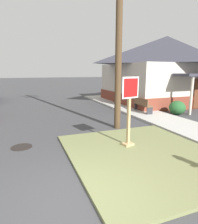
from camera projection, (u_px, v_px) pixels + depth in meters
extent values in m
plane|color=#3D3D3F|center=(77.00, 203.00, 3.93)|extent=(160.00, 160.00, 0.00)
cube|color=olive|center=(143.00, 154.00, 6.16)|extent=(4.44, 5.06, 0.08)
cube|color=#B2AFA8|center=(148.00, 114.00, 11.65)|extent=(2.20, 18.80, 0.12)
cube|color=tan|center=(129.00, 113.00, 6.55)|extent=(0.11, 0.11, 2.25)
cube|color=tan|center=(128.00, 144.00, 6.77)|extent=(0.41, 0.35, 0.08)
cube|color=white|center=(131.00, 88.00, 6.34)|extent=(0.68, 0.17, 0.69)
cube|color=red|center=(131.00, 88.00, 6.32)|extent=(0.58, 0.15, 0.59)
cylinder|color=black|center=(22.00, 147.00, 6.80)|extent=(0.70, 0.70, 0.02)
cube|color=brown|center=(143.00, 105.00, 12.08)|extent=(0.55, 1.78, 0.06)
cube|color=brown|center=(141.00, 101.00, 11.98)|extent=(0.20, 1.76, 0.38)
cube|color=#2D2D33|center=(150.00, 111.00, 11.37)|extent=(0.36, 0.09, 0.41)
cube|color=#2D2D33|center=(137.00, 106.00, 12.88)|extent=(0.36, 0.09, 0.41)
cylinder|color=#4C3823|center=(119.00, 9.00, 8.09)|extent=(0.28, 0.28, 10.13)
cube|color=brown|center=(163.00, 96.00, 16.95)|extent=(8.68, 7.30, 0.90)
cube|color=beige|center=(165.00, 78.00, 16.64)|extent=(8.50, 7.15, 2.22)
pyramid|color=#33333D|center=(166.00, 50.00, 16.19)|extent=(9.11, 7.66, 2.22)
cylinder|color=beige|center=(191.00, 95.00, 11.65)|extent=(0.16, 0.16, 2.34)
ellipsoid|color=#26572A|center=(177.00, 108.00, 11.82)|extent=(0.96, 0.96, 0.83)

